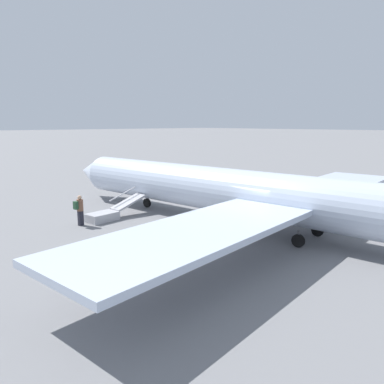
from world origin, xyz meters
TOP-DOWN VIEW (x-y plane):
  - ground_plane at (0.00, 0.00)m, footprint 600.00×600.00m
  - airplane_main at (-0.96, -0.10)m, footprint 33.46×25.74m
  - boarding_stairs at (7.78, 4.59)m, footprint 1.42×4.10m
  - passenger at (7.71, 6.43)m, footprint 0.36×0.55m

SIDE VIEW (x-z plane):
  - ground_plane at x=0.00m, z-range 0.00..0.00m
  - boarding_stairs at x=7.78m, z-range -0.46..1.20m
  - passenger at x=7.71m, z-range 0.13..1.87m
  - airplane_main at x=-0.96m, z-range -1.34..5.30m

